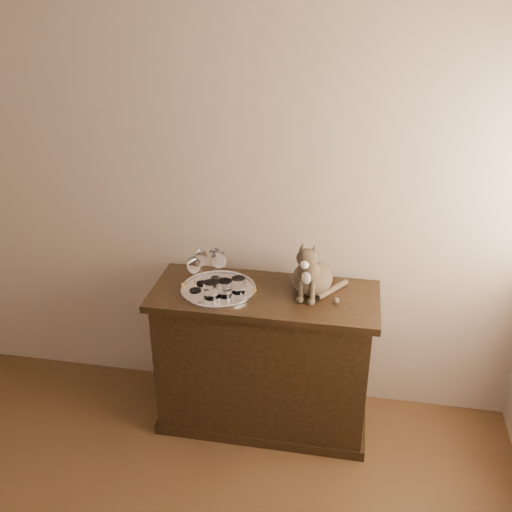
{
  "coord_description": "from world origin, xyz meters",
  "views": [
    {
      "loc": [
        1.02,
        -0.64,
        2.33
      ],
      "look_at": [
        0.55,
        1.95,
        1.06
      ],
      "focal_mm": 40.0,
      "sensor_mm": 36.0,
      "label": 1
    }
  ],
  "objects": [
    {
      "name": "wine_glass_d",
      "position": [
        0.35,
        1.95,
        0.96
      ],
      "size": [
        0.08,
        0.08,
        0.21
      ],
      "primitive_type": null,
      "color": "silver",
      "rests_on": "tray"
    },
    {
      "name": "sideboard",
      "position": [
        0.6,
        1.94,
        0.42
      ],
      "size": [
        1.2,
        0.5,
        0.85
      ],
      "primitive_type": null,
      "color": "black",
      "rests_on": "ground"
    },
    {
      "name": "wine_glass_b",
      "position": [
        0.31,
        2.04,
        0.95
      ],
      "size": [
        0.07,
        0.07,
        0.18
      ],
      "primitive_type": null,
      "color": "white",
      "rests_on": "tray"
    },
    {
      "name": "cat",
      "position": [
        0.84,
        2.0,
        1.01
      ],
      "size": [
        0.37,
        0.35,
        0.33
      ],
      "primitive_type": null,
      "rotation": [
        0.0,
        0.0,
        -0.17
      ],
      "color": "#4E3E2E",
      "rests_on": "sideboard"
    },
    {
      "name": "tumbler_a",
      "position": [
        0.4,
        1.86,
        0.9
      ],
      "size": [
        0.08,
        0.08,
        0.09
      ],
      "primitive_type": "cylinder",
      "color": "white",
      "rests_on": "tray"
    },
    {
      "name": "tumbler_c",
      "position": [
        0.47,
        1.91,
        0.9
      ],
      "size": [
        0.07,
        0.07,
        0.08
      ],
      "primitive_type": "cylinder",
      "color": "white",
      "rests_on": "tray"
    },
    {
      "name": "tumbler_b",
      "position": [
        0.34,
        1.83,
        0.9
      ],
      "size": [
        0.08,
        0.08,
        0.09
      ],
      "primitive_type": "cylinder",
      "color": "silver",
      "rests_on": "tray"
    },
    {
      "name": "wine_glass_c",
      "position": [
        0.24,
        1.89,
        0.96
      ],
      "size": [
        0.07,
        0.07,
        0.2
      ],
      "primitive_type": null,
      "color": "white",
      "rests_on": "tray"
    },
    {
      "name": "wine_glass_a",
      "position": [
        0.25,
        1.97,
        0.96
      ],
      "size": [
        0.08,
        0.08,
        0.2
      ],
      "primitive_type": null,
      "color": "white",
      "rests_on": "tray"
    },
    {
      "name": "tray",
      "position": [
        0.36,
        1.92,
        0.85
      ],
      "size": [
        0.4,
        0.4,
        0.01
      ],
      "primitive_type": "cylinder",
      "color": "white",
      "rests_on": "sideboard"
    },
    {
      "name": "wall_back",
      "position": [
        0.0,
        2.25,
        1.35
      ],
      "size": [
        4.0,
        0.1,
        2.7
      ],
      "primitive_type": "cube",
      "color": "tan",
      "rests_on": "ground"
    }
  ]
}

